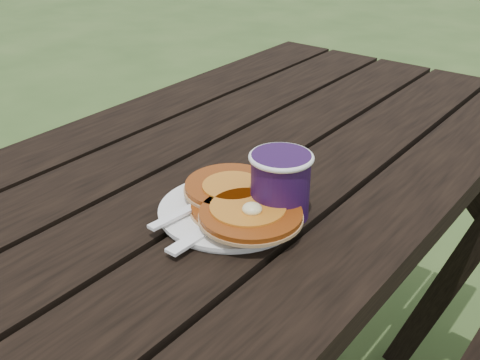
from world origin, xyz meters
The scene contains 5 objects.
plate centered at (0.12, 0.00, 0.76)m, with size 0.21×0.21×0.01m, color white.
pancake_stack centered at (0.13, 0.00, 0.77)m, with size 0.22×0.19×0.04m.
knife centered at (0.13, -0.06, 0.76)m, with size 0.02×0.18×0.01m, color white.
fork centered at (0.07, -0.07, 0.77)m, with size 0.03×0.16×0.01m, color white, non-canonical shape.
coffee_cup centered at (0.17, 0.04, 0.81)m, with size 0.10×0.10×0.10m.
Camera 1 is at (0.60, -0.61, 1.22)m, focal length 45.00 mm.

